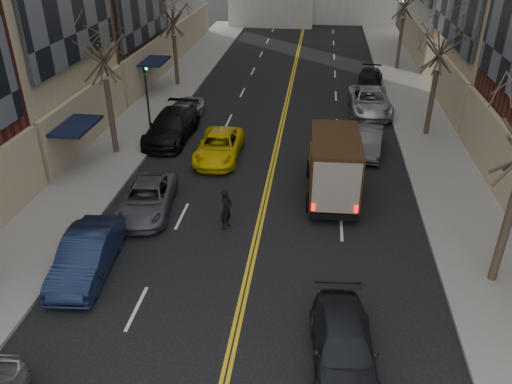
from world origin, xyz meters
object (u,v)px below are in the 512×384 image
ups_truck (333,165)px  observer_sedan (343,347)px  taxi (219,147)px  pedestrian (226,209)px

ups_truck → observer_sedan: 10.38m
ups_truck → observer_sedan: bearing=-90.2°
taxi → pedestrian: pedestrian is taller
ups_truck → observer_sedan: size_ratio=1.25×
observer_sedan → pedestrian: size_ratio=2.59×
pedestrian → observer_sedan: bearing=-124.8°
ups_truck → taxi: ups_truck is taller
ups_truck → pedestrian: 5.65m
observer_sedan → taxi: (-6.33, 13.74, 0.03)m
ups_truck → taxi: (-6.07, 3.41, -0.90)m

